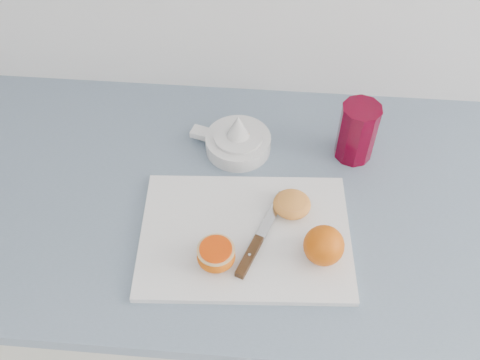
{
  "coord_description": "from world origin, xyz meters",
  "views": [
    {
      "loc": [
        -0.13,
        1.07,
        1.68
      ],
      "look_at": [
        -0.18,
        1.67,
        0.96
      ],
      "focal_mm": 40.0,
      "sensor_mm": 36.0,
      "label": 1
    }
  ],
  "objects_px": {
    "cutting_board": "(245,235)",
    "red_tumbler": "(357,134)",
    "citrus_juicer": "(237,140)",
    "half_orange": "(216,255)",
    "counter": "(281,305)"
  },
  "relations": [
    {
      "from": "cutting_board",
      "to": "half_orange",
      "type": "xyz_separation_m",
      "value": [
        -0.04,
        -0.06,
        0.03
      ]
    },
    {
      "from": "citrus_juicer",
      "to": "cutting_board",
      "type": "bearing_deg",
      "value": -81.36
    },
    {
      "from": "cutting_board",
      "to": "half_orange",
      "type": "relative_size",
      "value": 5.68
    },
    {
      "from": "cutting_board",
      "to": "red_tumbler",
      "type": "xyz_separation_m",
      "value": [
        0.2,
        0.22,
        0.05
      ]
    },
    {
      "from": "counter",
      "to": "half_orange",
      "type": "distance_m",
      "value": 0.52
    },
    {
      "from": "citrus_juicer",
      "to": "red_tumbler",
      "type": "xyz_separation_m",
      "value": [
        0.23,
        0.0,
        0.03
      ]
    },
    {
      "from": "cutting_board",
      "to": "half_orange",
      "type": "distance_m",
      "value": 0.08
    },
    {
      "from": "counter",
      "to": "red_tumbler",
      "type": "relative_size",
      "value": 20.84
    },
    {
      "from": "counter",
      "to": "red_tumbler",
      "type": "xyz_separation_m",
      "value": [
        0.11,
        0.12,
        0.5
      ]
    },
    {
      "from": "citrus_juicer",
      "to": "red_tumbler",
      "type": "bearing_deg",
      "value": 1.11
    },
    {
      "from": "cutting_board",
      "to": "red_tumbler",
      "type": "bearing_deg",
      "value": 47.78
    },
    {
      "from": "counter",
      "to": "half_orange",
      "type": "xyz_separation_m",
      "value": [
        -0.13,
        -0.16,
        0.48
      ]
    },
    {
      "from": "citrus_juicer",
      "to": "red_tumbler",
      "type": "relative_size",
      "value": 1.34
    },
    {
      "from": "citrus_juicer",
      "to": "red_tumbler",
      "type": "height_order",
      "value": "red_tumbler"
    },
    {
      "from": "cutting_board",
      "to": "half_orange",
      "type": "bearing_deg",
      "value": -125.64
    }
  ]
}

